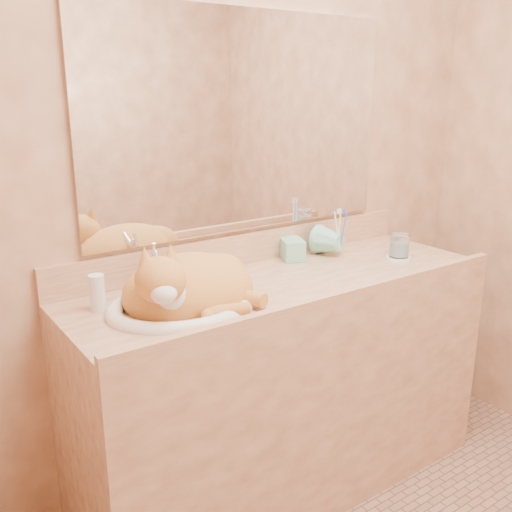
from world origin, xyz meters
TOP-DOWN VIEW (x-y plane):
  - wall_back at (0.00, 1.00)m, footprint 2.40×0.02m
  - vanity_counter at (0.00, 0.72)m, footprint 1.60×0.55m
  - mirror at (0.00, 0.99)m, footprint 1.30×0.02m
  - sink_basin at (-0.43, 0.70)m, footprint 0.55×0.49m
  - faucet at (-0.43, 0.89)m, footprint 0.06×0.12m
  - cat at (-0.41, 0.71)m, footprint 0.49×0.42m
  - soap_dispenser at (0.16, 0.87)m, footprint 0.11×0.11m
  - toothbrush_cup at (0.35, 0.83)m, footprint 0.15×0.15m
  - toothbrushes at (0.35, 0.83)m, footprint 0.03×0.03m
  - saucer at (0.54, 0.68)m, footprint 0.10×0.10m
  - water_glass at (0.54, 0.68)m, footprint 0.08×0.08m
  - lotion_bottle at (-0.66, 0.84)m, footprint 0.05×0.05m

SIDE VIEW (x-z plane):
  - vanity_counter at x=0.00m, z-range 0.00..0.85m
  - saucer at x=0.54m, z-range 0.85..0.86m
  - water_glass at x=0.54m, z-range 0.86..0.95m
  - toothbrush_cup at x=0.35m, z-range 0.85..0.96m
  - lotion_bottle at x=-0.66m, z-range 0.85..0.96m
  - cat at x=-0.41m, z-range 0.80..1.04m
  - sink_basin at x=-0.43m, z-range 0.85..1.00m
  - faucet at x=-0.43m, z-range 0.85..1.01m
  - soap_dispenser at x=0.16m, z-range 0.85..1.03m
  - toothbrushes at x=0.35m, z-range 0.87..1.08m
  - wall_back at x=0.00m, z-range 0.00..2.50m
  - mirror at x=0.00m, z-range 0.99..1.79m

